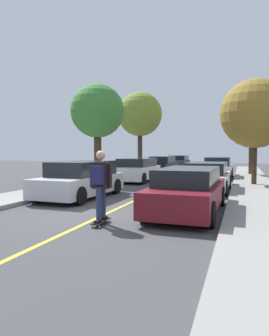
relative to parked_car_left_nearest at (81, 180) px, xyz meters
name	(u,v)px	position (x,y,z in m)	size (l,w,h in m)	color
ground	(103,215)	(2.23, -2.84, -0.71)	(80.00, 80.00, 0.00)	#424244
sidewalk_right	(267,224)	(6.54, -2.84, -0.64)	(2.04, 56.00, 0.14)	gray
center_line	(144,196)	(2.23, 1.16, -0.70)	(0.12, 39.20, 0.01)	gold
parked_car_left_nearest	(81,180)	(0.00, 0.00, 0.00)	(2.00, 4.49, 1.42)	#B7B7BC
parked_car_left_near	(136,170)	(0.00, 6.83, -0.01)	(2.04, 4.16, 1.38)	white
parked_car_left_far	(162,165)	(0.00, 13.20, -0.02)	(1.86, 4.26, 1.39)	black
parked_car_left_farthest	(178,162)	(0.00, 20.01, -0.02)	(1.94, 4.15, 1.37)	#38383D
parked_car_right_nearest	(188,191)	(4.47, -1.71, -0.04)	(1.91, 4.64, 1.33)	maroon
parked_car_right_near	(207,177)	(4.47, 3.78, -0.06)	(1.99, 4.56, 1.30)	white
parked_car_right_far	(218,168)	(4.47, 10.75, -0.01)	(1.83, 4.35, 1.41)	white
street_tree_left_nearest	(97,112)	(-2.09, 5.88, 3.41)	(3.12, 3.12, 5.58)	#3D2D1E
street_tree_left_near	(140,115)	(-2.09, 13.98, 4.13)	(3.64, 3.64, 6.55)	#3D2D1E
street_tree_right_nearest	(255,114)	(6.56, 6.17, 3.00)	(3.49, 3.49, 5.32)	#3D2D1E
street_tree_right_near	(251,114)	(6.56, 13.51, 3.80)	(4.11, 4.11, 6.43)	#3D2D1E
fire_hydrant	(47,184)	(-1.50, -0.13, -0.22)	(0.20, 0.20, 0.70)	#B2140F
skateboard	(101,221)	(2.67, -3.91, -0.62)	(0.26, 0.85, 0.10)	black
skateboarder	(100,181)	(2.67, -3.94, 0.37)	(0.58, 0.70, 1.74)	black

